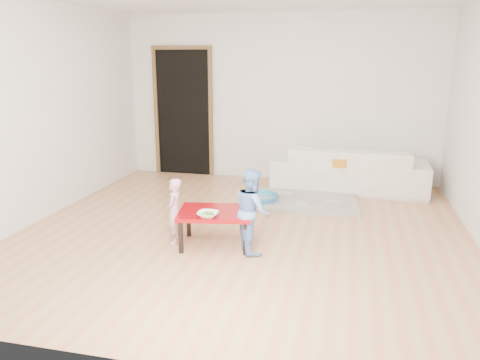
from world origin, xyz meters
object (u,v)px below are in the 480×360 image
(sofa, at_px, (349,168))
(red_table, at_px, (216,228))
(basin, at_px, (261,200))
(bowl, at_px, (208,214))
(child_blue, at_px, (252,211))
(child_pink, at_px, (174,211))

(sofa, bearing_deg, red_table, 64.11)
(red_table, height_order, basin, red_table)
(bowl, height_order, child_blue, child_blue)
(bowl, relative_size, child_pink, 0.30)
(child_blue, bearing_deg, basin, -21.02)
(child_blue, bearing_deg, child_pink, 60.23)
(child_pink, height_order, child_blue, child_blue)
(bowl, distance_m, child_pink, 0.46)
(child_pink, bearing_deg, child_blue, 81.50)
(bowl, relative_size, child_blue, 0.24)
(sofa, relative_size, basin, 4.85)
(sofa, xyz_separation_m, basin, (-1.13, -1.04, -0.25))
(sofa, bearing_deg, basin, 44.54)
(red_table, distance_m, bowl, 0.29)
(red_table, xyz_separation_m, bowl, (-0.02, -0.20, 0.21))
(red_table, distance_m, basin, 1.51)
(red_table, bearing_deg, bowl, -95.51)
(sofa, relative_size, red_table, 2.97)
(sofa, relative_size, bowl, 10.66)
(red_table, xyz_separation_m, child_pink, (-0.44, -0.03, 0.16))
(red_table, relative_size, child_blue, 0.88)
(child_pink, distance_m, basin, 1.68)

